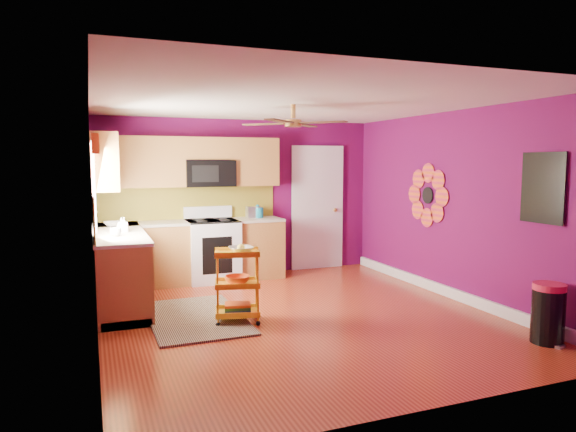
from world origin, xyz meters
name	(u,v)px	position (x,y,z in m)	size (l,w,h in m)	color
ground	(299,316)	(0.00, 0.00, 0.00)	(5.00, 5.00, 0.00)	maroon
room_envelope	(302,179)	(0.03, 0.00, 1.63)	(4.54, 5.04, 2.52)	#5F0A49
lower_cabinets	(163,261)	(-1.35, 1.82, 0.43)	(2.81, 2.31, 0.94)	brown
electric_range	(212,250)	(-0.55, 2.17, 0.48)	(0.76, 0.66, 1.13)	white
upper_cabinetry	(164,164)	(-1.24, 2.17, 1.80)	(2.80, 2.30, 1.26)	brown
left_window	(94,169)	(-2.22, 1.05, 1.74)	(0.08, 1.35, 1.08)	white
panel_door	(317,209)	(1.35, 2.47, 1.02)	(0.95, 0.11, 2.15)	white
right_wall_art	(473,192)	(2.23, -0.34, 1.44)	(0.04, 2.74, 1.04)	black
ceiling_fan	(293,122)	(0.00, 0.20, 2.29)	(1.01, 1.01, 0.26)	#BF8C3F
shag_rug	(196,317)	(-1.17, 0.34, 0.01)	(1.05, 1.72, 0.02)	black
rolling_cart	(238,282)	(-0.74, 0.03, 0.46)	(0.57, 0.47, 0.91)	yellow
trash_can	(548,313)	(1.99, -1.76, 0.30)	(0.40, 0.40, 0.61)	black
teal_kettle	(258,212)	(0.22, 2.28, 1.02)	(0.18, 0.18, 0.21)	teal
toaster	(253,212)	(0.15, 2.28, 1.03)	(0.22, 0.15, 0.18)	beige
soap_bottle_a	(124,225)	(-1.88, 1.27, 1.03)	(0.08, 0.09, 0.19)	#EA3F72
soap_bottle_b	(122,224)	(-1.90, 1.43, 1.02)	(0.13, 0.13, 0.17)	white
counter_dish	(112,224)	(-2.00, 1.97, 0.97)	(0.25, 0.25, 0.06)	white
counter_cup	(116,232)	(-2.00, 0.91, 0.99)	(0.13, 0.13, 0.10)	white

